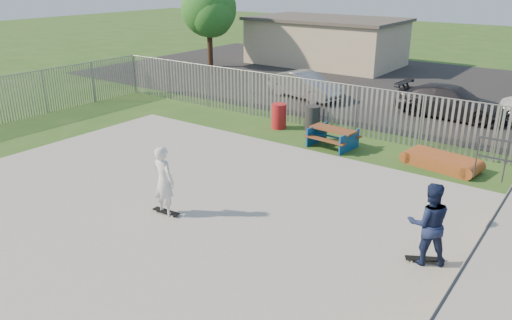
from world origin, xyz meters
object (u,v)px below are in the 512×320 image
Objects in this scene: car_silver at (305,85)px; picnic_table at (333,137)px; funbox at (441,162)px; trash_bin_grey at (312,118)px; tree_left at (209,9)px; skater_white at (164,181)px; trash_bin_red at (279,116)px; skater_navy at (429,223)px; car_dark at (451,102)px.

picnic_table is at bearing -128.56° from car_silver.
car_silver reaches higher than picnic_table.
funbox is 5.75m from trash_bin_grey.
picnic_table is 7.70m from car_silver.
tree_left is at bearing 80.35° from car_silver.
funbox is 0.55× the size of car_silver.
skater_white is (14.02, -17.96, -2.76)m from tree_left.
skater_navy is (8.45, -6.93, 0.57)m from trash_bin_red.
car_dark is (-1.59, 6.45, 0.51)m from funbox.
trash_bin_grey is (-1.68, 1.39, 0.14)m from picnic_table.
picnic_table is 3.96m from funbox.
car_dark reaches higher than trash_bin_grey.
skater_white is (-6.29, -1.70, 0.00)m from skater_navy.
picnic_table is 7.12m from car_dark.
skater_white reaches higher than trash_bin_grey.
trash_bin_red is at bearing -156.36° from trash_bin_grey.
trash_bin_grey is 5.57m from car_silver.
trash_bin_red is (-6.91, 0.58, 0.31)m from funbox.
skater_white is at bearing -84.55° from trash_bin_grey.
trash_bin_grey is at bearing 23.64° from trash_bin_red.
trash_bin_grey is at bearing 177.63° from funbox.
picnic_table is 0.81× the size of funbox.
picnic_table is at bearing -15.73° from trash_bin_red.
car_silver is (-4.80, 6.01, 0.33)m from picnic_table.
picnic_table is 2.19m from trash_bin_grey.
car_dark is at bearing -97.17° from skater_white.
skater_navy reaches higher than car_silver.
car_silver is 2.18× the size of skater_navy.
trash_bin_red is 7.93m from car_dark.
car_dark is at bearing 75.58° from picnic_table.
car_dark is 2.58× the size of skater_navy.
car_silver reaches higher than trash_bin_red.
tree_left is 3.05× the size of skater_navy.
skater_white is (-4.75, -8.05, 0.88)m from funbox.
car_silver is at bearing 133.54° from picnic_table.
trash_bin_grey is at bearing -33.71° from tree_left.
tree_left is at bearing 146.29° from trash_bin_grey.
picnic_table is 8.23m from skater_navy.
trash_bin_red is 0.21× the size of car_dark.
funbox is 21.53m from tree_left.
skater_white is at bearing -75.98° from trash_bin_red.
skater_white is (2.16, -8.63, 0.57)m from trash_bin_red.
skater_white is (0.88, -9.19, 0.58)m from trash_bin_grey.
funbox is at bearing -11.44° from trash_bin_grey.
skater_navy is 6.52m from skater_white.
trash_bin_grey reaches higher than funbox.
car_dark is at bearing -71.60° from car_silver.
trash_bin_grey is 0.21× the size of car_dark.
tree_left is (-14.82, 10.16, 3.49)m from picnic_table.
funbox is 2.17× the size of trash_bin_red.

